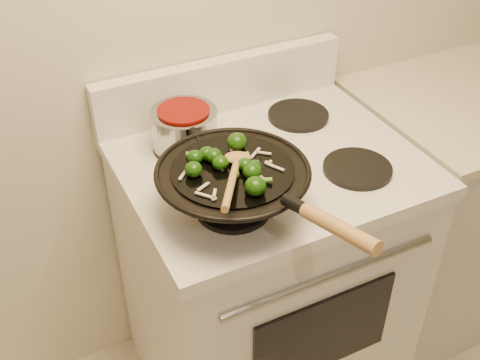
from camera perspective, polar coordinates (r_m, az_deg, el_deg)
name	(u,v)px	position (r m, az deg, el deg)	size (l,w,h in m)	color
stove	(264,275)	(1.91, 2.33, -9.03)	(0.78, 0.67, 1.08)	white
counter_unit	(452,203)	(2.33, 19.44, -2.10)	(0.74, 0.62, 0.91)	silver
wok	(234,186)	(1.39, -0.57, -0.61)	(0.36, 0.59, 0.18)	black
stirfry	(230,163)	(1.36, -0.94, 1.64)	(0.23, 0.22, 0.04)	#123708
wooden_spoon	(234,171)	(1.31, -0.53, 0.89)	(0.18, 0.27, 0.08)	olive
saucepan	(185,127)	(1.63, -5.28, 5.01)	(0.18, 0.29, 0.11)	#93969B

